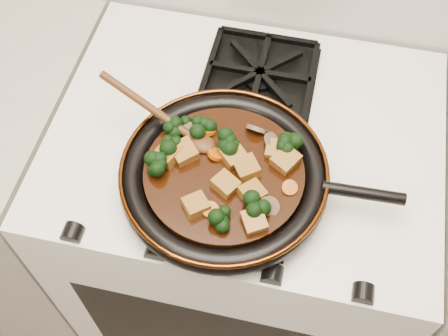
# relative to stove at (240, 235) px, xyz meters

# --- Properties ---
(stove) EXTENTS (0.76, 0.60, 0.90)m
(stove) POSITION_rel_stove_xyz_m (0.00, 0.00, 0.00)
(stove) COLOR white
(stove) RESTS_ON ground
(burner_grate_front) EXTENTS (0.23, 0.23, 0.03)m
(burner_grate_front) POSITION_rel_stove_xyz_m (0.00, -0.14, 0.46)
(burner_grate_front) COLOR black
(burner_grate_front) RESTS_ON stove
(burner_grate_back) EXTENTS (0.23, 0.23, 0.03)m
(burner_grate_back) POSITION_rel_stove_xyz_m (0.00, 0.14, 0.46)
(burner_grate_back) COLOR black
(burner_grate_back) RESTS_ON stove
(skillet) EXTENTS (0.50, 0.37, 0.05)m
(skillet) POSITION_rel_stove_xyz_m (-0.01, -0.13, 0.49)
(skillet) COLOR black
(skillet) RESTS_ON burner_grate_front
(braising_sauce) EXTENTS (0.28, 0.28, 0.02)m
(braising_sauce) POSITION_rel_stove_xyz_m (-0.01, -0.13, 0.50)
(braising_sauce) COLOR black
(braising_sauce) RESTS_ON skillet
(tofu_cube_0) EXTENTS (0.05, 0.05, 0.03)m
(tofu_cube_0) POSITION_rel_stove_xyz_m (-0.01, -0.16, 0.52)
(tofu_cube_0) COLOR #8D5D20
(tofu_cube_0) RESTS_ON braising_sauce
(tofu_cube_1) EXTENTS (0.06, 0.06, 0.03)m
(tofu_cube_1) POSITION_rel_stove_xyz_m (-0.09, -0.11, 0.52)
(tofu_cube_1) COLOR #8D5D20
(tofu_cube_1) RESTS_ON braising_sauce
(tofu_cube_2) EXTENTS (0.04, 0.04, 0.03)m
(tofu_cube_2) POSITION_rel_stove_xyz_m (0.07, -0.07, 0.52)
(tofu_cube_2) COLOR #8D5D20
(tofu_cube_2) RESTS_ON braising_sauce
(tofu_cube_3) EXTENTS (0.05, 0.05, 0.02)m
(tofu_cube_3) POSITION_rel_stove_xyz_m (0.04, -0.17, 0.52)
(tofu_cube_3) COLOR #8D5D20
(tofu_cube_3) RESTS_ON braising_sauce
(tofu_cube_4) EXTENTS (0.05, 0.06, 0.03)m
(tofu_cube_4) POSITION_rel_stove_xyz_m (-0.12, -0.13, 0.52)
(tofu_cube_4) COLOR #8D5D20
(tofu_cube_4) RESTS_ON braising_sauce
(tofu_cube_5) EXTENTS (0.06, 0.06, 0.03)m
(tofu_cube_5) POSITION_rel_stove_xyz_m (-0.01, -0.10, 0.52)
(tofu_cube_5) COLOR #8D5D20
(tofu_cube_5) RESTS_ON braising_sauce
(tofu_cube_6) EXTENTS (0.06, 0.06, 0.03)m
(tofu_cube_6) POSITION_rel_stove_xyz_m (0.09, -0.09, 0.52)
(tofu_cube_6) COLOR #8D5D20
(tofu_cube_6) RESTS_ON braising_sauce
(tofu_cube_7) EXTENTS (0.05, 0.05, 0.03)m
(tofu_cube_7) POSITION_rel_stove_xyz_m (0.06, -0.22, 0.52)
(tofu_cube_7) COLOR #8D5D20
(tofu_cube_7) RESTS_ON braising_sauce
(tofu_cube_8) EXTENTS (0.06, 0.06, 0.03)m
(tofu_cube_8) POSITION_rel_stove_xyz_m (0.02, -0.12, 0.52)
(tofu_cube_8) COLOR #8D5D20
(tofu_cube_8) RESTS_ON braising_sauce
(tofu_cube_9) EXTENTS (0.05, 0.05, 0.03)m
(tofu_cube_9) POSITION_rel_stove_xyz_m (-0.04, -0.21, 0.52)
(tofu_cube_9) COLOR #8D5D20
(tofu_cube_9) RESTS_ON braising_sauce
(broccoli_floret_0) EXTENTS (0.08, 0.08, 0.07)m
(broccoli_floret_0) POSITION_rel_stove_xyz_m (-0.12, -0.11, 0.52)
(broccoli_floret_0) COLOR black
(broccoli_floret_0) RESTS_ON braising_sauce
(broccoli_floret_1) EXTENTS (0.07, 0.07, 0.07)m
(broccoli_floret_1) POSITION_rel_stove_xyz_m (-0.02, -0.08, 0.52)
(broccoli_floret_1) COLOR black
(broccoli_floret_1) RESTS_ON braising_sauce
(broccoli_floret_2) EXTENTS (0.09, 0.08, 0.06)m
(broccoli_floret_2) POSITION_rel_stove_xyz_m (-0.07, -0.06, 0.52)
(broccoli_floret_2) COLOR black
(broccoli_floret_2) RESTS_ON braising_sauce
(broccoli_floret_3) EXTENTS (0.08, 0.07, 0.07)m
(broccoli_floret_3) POSITION_rel_stove_xyz_m (0.05, -0.20, 0.52)
(broccoli_floret_3) COLOR black
(broccoli_floret_3) RESTS_ON braising_sauce
(broccoli_floret_4) EXTENTS (0.08, 0.08, 0.05)m
(broccoli_floret_4) POSITION_rel_stove_xyz_m (0.00, -0.23, 0.52)
(broccoli_floret_4) COLOR black
(broccoli_floret_4) RESTS_ON braising_sauce
(broccoli_floret_5) EXTENTS (0.09, 0.09, 0.06)m
(broccoli_floret_5) POSITION_rel_stove_xyz_m (0.08, -0.06, 0.52)
(broccoli_floret_5) COLOR black
(broccoli_floret_5) RESTS_ON braising_sauce
(broccoli_floret_6) EXTENTS (0.08, 0.08, 0.06)m
(broccoli_floret_6) POSITION_rel_stove_xyz_m (-0.11, -0.06, 0.52)
(broccoli_floret_6) COLOR black
(broccoli_floret_6) RESTS_ON braising_sauce
(broccoli_floret_7) EXTENTS (0.07, 0.07, 0.07)m
(broccoli_floret_7) POSITION_rel_stove_xyz_m (-0.13, -0.16, 0.52)
(broccoli_floret_7) COLOR black
(broccoli_floret_7) RESTS_ON braising_sauce
(carrot_coin_0) EXTENTS (0.03, 0.03, 0.02)m
(carrot_coin_0) POSITION_rel_stove_xyz_m (0.10, -0.14, 0.51)
(carrot_coin_0) COLOR #B34B04
(carrot_coin_0) RESTS_ON braising_sauce
(carrot_coin_1) EXTENTS (0.03, 0.03, 0.02)m
(carrot_coin_1) POSITION_rel_stove_xyz_m (-0.09, -0.06, 0.51)
(carrot_coin_1) COLOR #B34B04
(carrot_coin_1) RESTS_ON braising_sauce
(carrot_coin_2) EXTENTS (0.03, 0.03, 0.02)m
(carrot_coin_2) POSITION_rel_stove_xyz_m (-0.06, -0.05, 0.51)
(carrot_coin_2) COLOR #B34B04
(carrot_coin_2) RESTS_ON braising_sauce
(carrot_coin_3) EXTENTS (0.03, 0.03, 0.03)m
(carrot_coin_3) POSITION_rel_stove_xyz_m (-0.04, -0.10, 0.51)
(carrot_coin_3) COLOR #B34B04
(carrot_coin_3) RESTS_ON braising_sauce
(carrot_coin_4) EXTENTS (0.03, 0.03, 0.02)m
(carrot_coin_4) POSITION_rel_stove_xyz_m (-0.02, -0.21, 0.51)
(carrot_coin_4) COLOR #B34B04
(carrot_coin_4) RESTS_ON braising_sauce
(mushroom_slice_0) EXTENTS (0.04, 0.03, 0.04)m
(mushroom_slice_0) POSITION_rel_stove_xyz_m (0.02, -0.04, 0.52)
(mushroom_slice_0) COLOR brown
(mushroom_slice_0) RESTS_ON braising_sauce
(mushroom_slice_1) EXTENTS (0.04, 0.04, 0.03)m
(mushroom_slice_1) POSITION_rel_stove_xyz_m (0.06, -0.06, 0.52)
(mushroom_slice_1) COLOR brown
(mushroom_slice_1) RESTS_ON braising_sauce
(mushroom_slice_2) EXTENTS (0.04, 0.04, 0.03)m
(mushroom_slice_2) POSITION_rel_stove_xyz_m (0.07, -0.19, 0.52)
(mushroom_slice_2) COLOR brown
(mushroom_slice_2) RESTS_ON braising_sauce
(mushroom_slice_3) EXTENTS (0.04, 0.03, 0.03)m
(mushroom_slice_3) POSITION_rel_stove_xyz_m (-0.09, -0.06, 0.52)
(mushroom_slice_3) COLOR brown
(mushroom_slice_3) RESTS_ON braising_sauce
(wooden_spoon) EXTENTS (0.14, 0.07, 0.22)m
(wooden_spoon) POSITION_rel_stove_xyz_m (-0.12, -0.07, 0.53)
(wooden_spoon) COLOR #4B2810
(wooden_spoon) RESTS_ON braising_sauce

